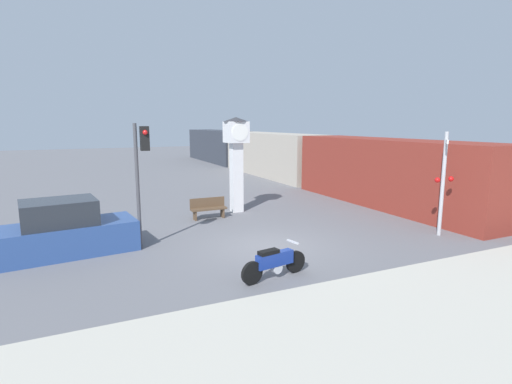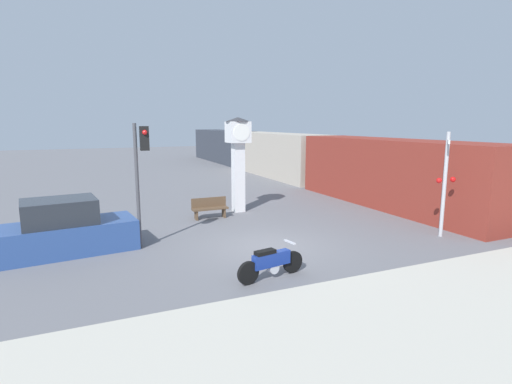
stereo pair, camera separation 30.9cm
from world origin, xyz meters
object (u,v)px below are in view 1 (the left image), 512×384
at_px(freight_train, 272,154).
at_px(railroad_crossing_signal, 443,180).
at_px(motorcycle, 274,262).
at_px(clock_tower, 236,150).
at_px(bench, 208,208).
at_px(traffic_light, 141,163).
at_px(parked_car, 66,231).

distance_m(freight_train, railroad_crossing_signal, 18.51).
bearing_deg(railroad_crossing_signal, motorcycle, -171.37).
relative_size(motorcycle, clock_tower, 0.47).
bearing_deg(bench, traffic_light, -136.24).
distance_m(clock_tower, freight_train, 13.71).
distance_m(motorcycle, parked_car, 6.99).
distance_m(motorcycle, clock_tower, 8.89).
bearing_deg(railroad_crossing_signal, bench, 138.63).
xyz_separation_m(motorcycle, railroad_crossing_signal, (7.65, 1.16, 1.67)).
bearing_deg(traffic_light, parked_car, 170.34).
height_order(railroad_crossing_signal, parked_car, railroad_crossing_signal).
relative_size(traffic_light, parked_car, 0.96).
bearing_deg(clock_tower, traffic_light, -141.52).
xyz_separation_m(freight_train, traffic_light, (-12.66, -15.25, 1.19)).
relative_size(freight_train, traffic_light, 9.31).
bearing_deg(freight_train, clock_tower, -124.20).
relative_size(freight_train, railroad_crossing_signal, 10.04).
xyz_separation_m(motorcycle, clock_tower, (2.22, 8.23, 2.52)).
bearing_deg(clock_tower, freight_train, 55.80).
relative_size(bench, parked_car, 0.36).
xyz_separation_m(clock_tower, bench, (-1.69, -0.81, -2.48)).
height_order(motorcycle, traffic_light, traffic_light).
bearing_deg(railroad_crossing_signal, traffic_light, 163.36).
bearing_deg(motorcycle, parked_car, 127.12).
xyz_separation_m(clock_tower, traffic_light, (-4.98, -3.96, -0.08)).
bearing_deg(freight_train, traffic_light, -129.69).
height_order(freight_train, parked_car, freight_train).
distance_m(traffic_light, bench, 5.16).
bearing_deg(railroad_crossing_signal, freight_train, 83.03).
bearing_deg(motorcycle, clock_tower, 64.15).
bearing_deg(clock_tower, parked_car, -154.37).
xyz_separation_m(clock_tower, parked_car, (-7.40, -3.55, -2.22)).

